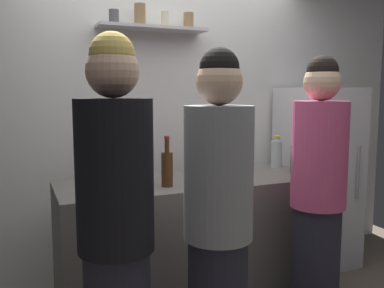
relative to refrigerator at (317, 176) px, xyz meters
The scene contains 11 objects.
back_wall_assembly 1.47m from the refrigerator, 163.16° to the left, with size 4.80×0.32×2.60m.
refrigerator is the anchor object (origin of this frame).
counter 1.45m from the refrigerator, 166.06° to the right, with size 1.84×0.68×0.94m, color #66605B.
baking_pan 1.26m from the refrigerator, 161.73° to the right, with size 0.34×0.24×0.05m, color gray.
utensil_holder 1.71m from the refrigerator, behind, with size 0.10×0.10×0.22m.
wine_bottle_green_glass 0.79m from the refrigerator, 141.67° to the right, with size 0.08×0.08×0.31m.
wine_bottle_amber_glass 1.69m from the refrigerator, 163.53° to the right, with size 0.07×0.07×0.33m.
water_bottle_plastic 0.64m from the refrigerator, 162.54° to the right, with size 0.09×0.09×0.26m.
person_pink_top 1.21m from the refrigerator, 129.34° to the right, with size 0.34×0.34×1.76m.
person_grey_hoodie 1.98m from the refrigerator, 143.17° to the right, with size 0.34×0.34×1.75m.
person_blonde 2.42m from the refrigerator, 150.25° to the right, with size 0.34×0.34×1.80m.
Camera 1 is at (-1.17, -2.13, 1.54)m, focal length 39.16 mm.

